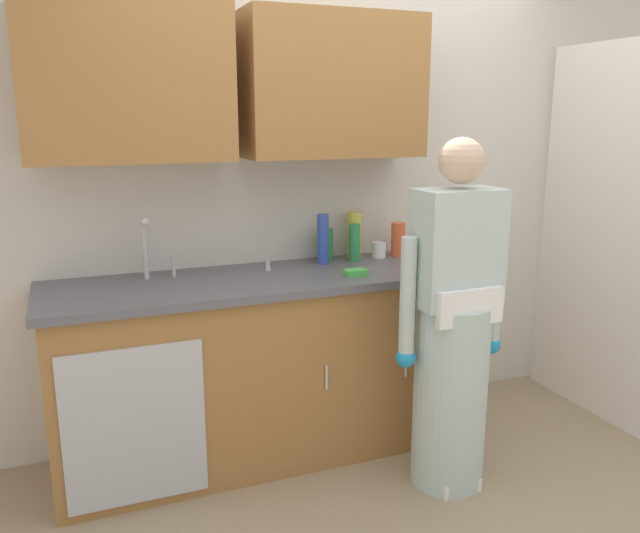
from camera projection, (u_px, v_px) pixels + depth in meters
ground_plane at (413, 503)px, 2.91m from camera, size 9.00×9.00×0.00m
kitchen_wall_with_uppers at (306, 160)px, 3.42m from camera, size 4.80×0.44×2.70m
closet_door_panel at (613, 238)px, 3.55m from camera, size 0.04×1.10×2.10m
counter_cabinet at (251, 372)px, 3.24m from camera, size 1.90×0.62×0.90m
countertop at (249, 281)px, 3.13m from camera, size 1.96×0.66×0.04m
sink at (160, 288)px, 2.98m from camera, size 0.50×0.36×0.35m
person_at_sink at (453, 344)px, 2.94m from camera, size 0.55×0.34×1.62m
bottle_cleaner_spray at (398, 239)px, 3.59m from camera, size 0.08×0.08×0.19m
bottle_soap at (354, 235)px, 3.55m from camera, size 0.08×0.08×0.25m
bottle_water_short at (326, 244)px, 3.49m from camera, size 0.07×0.07×0.17m
bottle_dish_liquid at (323, 239)px, 3.39m from camera, size 0.06×0.06×0.27m
bottle_water_tall at (354, 243)px, 3.46m from camera, size 0.06×0.06×0.20m
cup_by_sink at (379, 250)px, 3.56m from camera, size 0.08×0.08×0.08m
knife_on_counter at (268, 265)px, 3.37m from camera, size 0.09×0.24×0.01m
sponge at (356, 272)px, 3.16m from camera, size 0.11×0.07×0.03m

